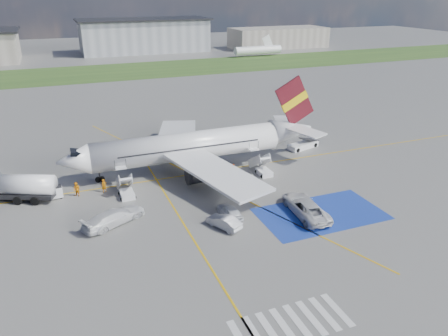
{
  "coord_description": "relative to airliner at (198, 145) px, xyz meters",
  "views": [
    {
      "loc": [
        -16.06,
        -40.28,
        23.57
      ],
      "look_at": [
        1.72,
        4.67,
        3.5
      ],
      "focal_mm": 35.0,
      "sensor_mm": 36.0,
      "label": 1
    }
  ],
  "objects": [
    {
      "name": "taxiway_line_diag",
      "position": [
        -1.51,
        -2.0,
        -3.39
      ],
      "size": [
        20.71,
        56.45,
        0.01
      ],
      "primitive_type": "cube",
      "rotation": [
        0.0,
        0.0,
        0.35
      ],
      "color": "gold",
      "rests_on": "ground"
    },
    {
      "name": "staging_box",
      "position": [
        8.49,
        -18.0,
        -3.39
      ],
      "size": [
        14.0,
        8.0,
        0.01
      ],
      "primitive_type": "cube",
      "color": "#193598",
      "rests_on": "ground"
    },
    {
      "name": "van_white_b",
      "position": [
        -13.38,
        -11.69,
        -2.32
      ],
      "size": [
        5.9,
        4.46,
        2.15
      ],
      "primitive_type": "imported",
      "rotation": [
        0.0,
        0.0,
        2.04
      ],
      "color": "silver",
      "rests_on": "ground"
    },
    {
      "name": "fuel_tanker",
      "position": [
        -23.39,
        -1.69,
        -2.02
      ],
      "size": [
        9.76,
        6.22,
        3.27
      ],
      "rotation": [
        0.0,
        0.0,
        -0.42
      ],
      "color": "black",
      "rests_on": "ground"
    },
    {
      "name": "grass_strip",
      "position": [
        -1.51,
        81.0,
        -3.39
      ],
      "size": [
        400.0,
        30.0,
        0.01
      ],
      "primitive_type": "cube",
      "color": "#2D4C1E",
      "rests_on": "ground"
    },
    {
      "name": "crosswalk",
      "position": [
        -3.31,
        -32.0,
        -3.39
      ],
      "size": [
        9.0,
        4.0,
        0.01
      ],
      "color": "silver",
      "rests_on": "ground"
    },
    {
      "name": "taxiway_line_cross",
      "position": [
        -6.51,
        -24.0,
        -3.39
      ],
      "size": [
        0.2,
        60.0,
        0.01
      ],
      "primitive_type": "cube",
      "color": "gold",
      "rests_on": "ground"
    },
    {
      "name": "van_white_a",
      "position": [
        6.84,
        -17.32,
        -2.23
      ],
      "size": [
        3.41,
        6.45,
        2.33
      ],
      "primitive_type": "imported",
      "rotation": [
        0.0,
        0.0,
        3.05
      ],
      "color": "silver",
      "rests_on": "ground"
    },
    {
      "name": "airliner",
      "position": [
        0.0,
        0.0,
        0.0
      ],
      "size": [
        36.81,
        32.95,
        11.92
      ],
      "color": "white",
      "rests_on": "ground"
    },
    {
      "name": "belt_loader",
      "position": [
        17.98,
        1.57,
        -2.97
      ],
      "size": [
        5.92,
        3.33,
        1.71
      ],
      "rotation": [
        0.0,
        0.0,
        0.28
      ],
      "color": "white",
      "rests_on": "ground"
    },
    {
      "name": "car_silver_b",
      "position": [
        -2.75,
        -16.78,
        -2.72
      ],
      "size": [
        3.13,
        4.29,
        1.35
      ],
      "primitive_type": "imported",
      "rotation": [
        0.0,
        0.0,
        3.61
      ],
      "color": "#B8BAC0",
      "rests_on": "ground"
    },
    {
      "name": "gpu_cart",
      "position": [
        -19.17,
        -2.83,
        -2.7
      ],
      "size": [
        1.93,
        1.33,
        1.54
      ],
      "rotation": [
        0.0,
        0.0,
        0.08
      ],
      "color": "white",
      "rests_on": "ground"
    },
    {
      "name": "airstairs_fwd",
      "position": [
        -11.01,
        -5.3,
        -2.77
      ],
      "size": [
        1.9,
        5.2,
        3.6
      ],
      "color": "white",
      "rests_on": "ground"
    },
    {
      "name": "crew_aft",
      "position": [
        3.32,
        -4.89,
        -2.45
      ],
      "size": [
        1.02,
        1.17,
        1.89
      ],
      "primitive_type": "imported",
      "rotation": [
        0.0,
        0.0,
        2.19
      ],
      "color": "orange",
      "rests_on": "ground"
    },
    {
      "name": "car_silver_a",
      "position": [
        -1.32,
        -14.9,
        -2.68
      ],
      "size": [
        1.97,
        4.31,
        1.43
      ],
      "primitive_type": "imported",
      "rotation": [
        0.0,
        0.0,
        3.21
      ],
      "color": "silver",
      "rests_on": "ground"
    },
    {
      "name": "terminal_east",
      "position": [
        73.49,
        114.0,
        0.61
      ],
      "size": [
        40.0,
        16.0,
        8.0
      ],
      "primitive_type": "cube",
      "color": "gray",
      "rests_on": "ground"
    },
    {
      "name": "crew_fwd",
      "position": [
        -13.36,
        -3.26,
        -2.53
      ],
      "size": [
        0.73,
        0.59,
        1.73
      ],
      "primitive_type": "imported",
      "rotation": [
        0.0,
        0.0,
        0.31
      ],
      "color": "orange",
      "rests_on": "ground"
    },
    {
      "name": "taxiway_line_main",
      "position": [
        -1.51,
        -2.0,
        -3.39
      ],
      "size": [
        120.0,
        0.2,
        0.01
      ],
      "primitive_type": "cube",
      "color": "gold",
      "rests_on": "ground"
    },
    {
      "name": "ground",
      "position": [
        -1.51,
        -14.0,
        -3.39
      ],
      "size": [
        400.0,
        400.0,
        0.0
      ],
      "primitive_type": "plane",
      "color": "#60605E",
      "rests_on": "ground"
    },
    {
      "name": "crew_nose",
      "position": [
        -16.6,
        -3.28,
        -2.47
      ],
      "size": [
        1.13,
        1.12,
        1.84
      ],
      "primitive_type": "imported",
      "rotation": [
        0.0,
        0.0,
        -0.78
      ],
      "color": "orange",
      "rests_on": "ground"
    },
    {
      "name": "terminal_centre",
      "position": [
        18.49,
        121.0,
        2.61
      ],
      "size": [
        48.0,
        18.0,
        12.0
      ],
      "primitive_type": "cube",
      "color": "gray",
      "rests_on": "ground"
    },
    {
      "name": "airstairs_aft",
      "position": [
        7.49,
        -5.3,
        -2.77
      ],
      "size": [
        1.9,
        5.2,
        3.6
      ],
      "color": "white",
      "rests_on": "ground"
    }
  ]
}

